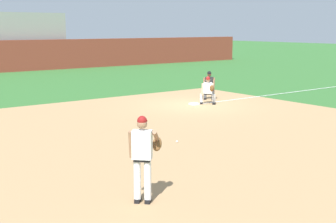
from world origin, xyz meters
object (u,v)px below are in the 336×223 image
at_px(first_baseman, 208,89).
at_px(baseball, 177,142).
at_px(first_base_bag, 194,104).
at_px(umpire, 209,84).
at_px(pitcher, 143,154).

bearing_deg(first_baseman, baseball, -139.05).
height_order(baseball, first_baseman, first_baseman).
bearing_deg(first_base_bag, umpire, 25.76).
relative_size(pitcher, first_baseman, 1.39).
distance_m(first_base_bag, baseball, 7.48).
xyz_separation_m(first_base_bag, baseball, (-5.22, -5.36, -0.01)).
height_order(first_base_bag, pitcher, pitcher).
bearing_deg(umpire, first_base_bag, -154.24).
xyz_separation_m(first_base_bag, first_baseman, (0.62, -0.28, 0.69)).
height_order(pitcher, first_baseman, pitcher).
bearing_deg(baseball, first_base_bag, 45.71).
distance_m(first_base_bag, umpire, 1.99).
distance_m(first_base_bag, pitcher, 12.75).
distance_m(baseball, pitcher, 5.33).
bearing_deg(first_base_bag, first_baseman, -24.23).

